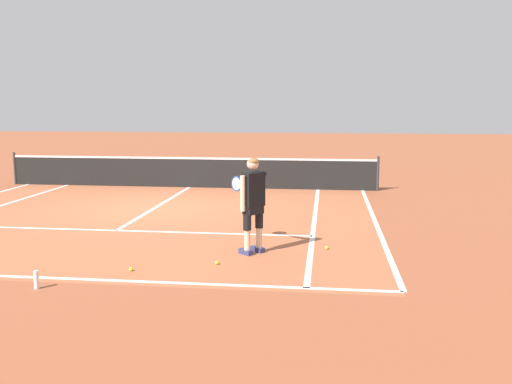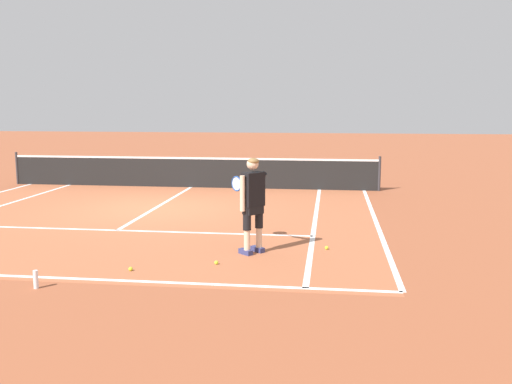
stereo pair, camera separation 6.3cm
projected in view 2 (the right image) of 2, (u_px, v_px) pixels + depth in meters
The scene contains 13 objects.
ground_plane at pixel (155, 208), 14.55m from camera, with size 80.00×80.00×0.00m, color #9E5133.
court_inner_surface at pixel (141, 216), 13.48m from camera, with size 10.98×10.12×0.00m, color #B2603D.
line_baseline at pixel (38, 277), 8.72m from camera, with size 10.98×0.10×0.01m, color white.
line_service at pixel (117, 230), 11.97m from camera, with size 8.23×0.10×0.01m, color white.
line_centre_service at pixel (162, 204), 15.11m from camera, with size 0.10×6.40×0.01m, color white.
line_singles_right at pixel (315, 221), 12.95m from camera, with size 0.10×9.72×0.01m, color white.
line_doubles_right at pixel (376, 222), 12.78m from camera, with size 0.10×9.72×0.01m, color white.
tennis_net at pixel (191, 172), 18.17m from camera, with size 11.96×0.08×1.07m.
tennis_player at pixel (252, 199), 10.00m from camera, with size 0.78×1.14×1.71m.
tennis_ball_near_feet at pixel (327, 248), 10.39m from camera, with size 0.07×0.07×0.07m, color #CCE02D.
tennis_ball_by_baseline at pixel (131, 269), 9.05m from camera, with size 0.07×0.07×0.07m, color #CCE02D.
tennis_ball_mid_court at pixel (216, 263), 9.41m from camera, with size 0.07×0.07×0.07m, color #CCE02D.
water_bottle at pixel (36, 279), 8.18m from camera, with size 0.07×0.07×0.27m, color white.
Camera 2 is at (4.43, -13.86, 2.62)m, focal length 39.82 mm.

